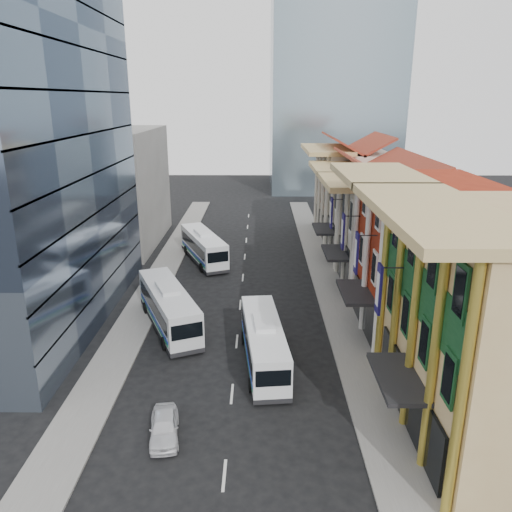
{
  "coord_description": "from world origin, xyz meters",
  "views": [
    {
      "loc": [
        1.68,
        -18.89,
        17.53
      ],
      "look_at": [
        1.41,
        20.91,
        4.89
      ],
      "focal_mm": 35.0,
      "sensor_mm": 36.0,
      "label": 1
    }
  ],
  "objects_px": {
    "bus_left_far": "(203,246)",
    "shophouse_tan": "(493,328)",
    "office_tower": "(8,134)",
    "bus_left_near": "(169,306)",
    "bus_right": "(264,342)",
    "sedan_left": "(164,427)"
  },
  "relations": [
    {
      "from": "bus_left_far",
      "to": "shophouse_tan",
      "type": "bearing_deg",
      "value": -79.73
    },
    {
      "from": "bus_left_far",
      "to": "office_tower",
      "type": "bearing_deg",
      "value": -150.91
    },
    {
      "from": "bus_left_near",
      "to": "bus_right",
      "type": "relative_size",
      "value": 1.07
    },
    {
      "from": "bus_left_near",
      "to": "sedan_left",
      "type": "relative_size",
      "value": 2.92
    },
    {
      "from": "office_tower",
      "to": "bus_left_far",
      "type": "xyz_separation_m",
      "value": [
        12.44,
        15.4,
        -13.25
      ]
    },
    {
      "from": "bus_left_near",
      "to": "bus_left_far",
      "type": "xyz_separation_m",
      "value": [
        0.94,
        16.93,
        -0.03
      ]
    },
    {
      "from": "office_tower",
      "to": "bus_left_far",
      "type": "distance_m",
      "value": 23.82
    },
    {
      "from": "office_tower",
      "to": "bus_left_near",
      "type": "distance_m",
      "value": 17.59
    },
    {
      "from": "bus_right",
      "to": "shophouse_tan",
      "type": "bearing_deg",
      "value": -34.94
    },
    {
      "from": "shophouse_tan",
      "to": "bus_left_near",
      "type": "relative_size",
      "value": 1.26
    },
    {
      "from": "shophouse_tan",
      "to": "bus_left_near",
      "type": "height_order",
      "value": "shophouse_tan"
    },
    {
      "from": "shophouse_tan",
      "to": "office_tower",
      "type": "relative_size",
      "value": 0.47
    },
    {
      "from": "bus_right",
      "to": "office_tower",
      "type": "bearing_deg",
      "value": 153.23
    },
    {
      "from": "office_tower",
      "to": "bus_right",
      "type": "relative_size",
      "value": 2.9
    },
    {
      "from": "bus_left_far",
      "to": "sedan_left",
      "type": "height_order",
      "value": "bus_left_far"
    },
    {
      "from": "shophouse_tan",
      "to": "bus_left_far",
      "type": "relative_size",
      "value": 1.28
    },
    {
      "from": "bus_left_near",
      "to": "bus_left_far",
      "type": "bearing_deg",
      "value": 63.57
    },
    {
      "from": "bus_left_far",
      "to": "bus_left_near",
      "type": "bearing_deg",
      "value": -115.16
    },
    {
      "from": "bus_left_far",
      "to": "sedan_left",
      "type": "bearing_deg",
      "value": -109.85
    },
    {
      "from": "office_tower",
      "to": "bus_left_far",
      "type": "height_order",
      "value": "office_tower"
    },
    {
      "from": "sedan_left",
      "to": "bus_right",
      "type": "bearing_deg",
      "value": 46.68
    },
    {
      "from": "sedan_left",
      "to": "bus_left_far",
      "type": "bearing_deg",
      "value": 83.45
    }
  ]
}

